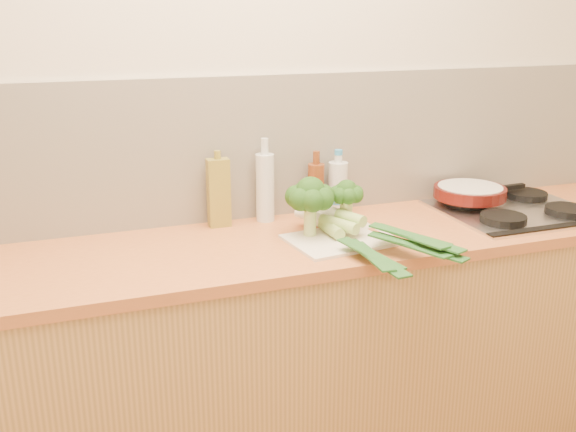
% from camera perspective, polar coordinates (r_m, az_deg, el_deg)
% --- Properties ---
extents(room_shell, '(3.50, 3.50, 3.50)m').
position_cam_1_polar(room_shell, '(2.42, -3.71, 5.98)').
color(room_shell, beige).
rests_on(room_shell, ground).
extents(counter, '(3.20, 0.62, 0.90)m').
position_cam_1_polar(counter, '(2.41, -1.41, -12.36)').
color(counter, tan).
rests_on(counter, ground).
extents(gas_hob, '(0.58, 0.50, 0.04)m').
position_cam_1_polar(gas_hob, '(2.69, 19.60, 0.60)').
color(gas_hob, silver).
rests_on(gas_hob, counter).
extents(chopping_board, '(0.39, 0.31, 0.01)m').
position_cam_1_polar(chopping_board, '(2.23, 4.75, -2.11)').
color(chopping_board, '#EBE7CC').
rests_on(chopping_board, counter).
extents(broccoli_left, '(0.17, 0.18, 0.21)m').
position_cam_1_polar(broccoli_left, '(2.21, 2.00, 1.74)').
color(broccoli_left, '#AFC874').
rests_on(broccoli_left, chopping_board).
extents(broccoli_right, '(0.12, 0.13, 0.18)m').
position_cam_1_polar(broccoli_right, '(2.30, 5.22, 1.85)').
color(broccoli_right, '#AFC874').
rests_on(broccoli_right, chopping_board).
extents(leek_front, '(0.12, 0.64, 0.04)m').
position_cam_1_polar(leek_front, '(2.18, 4.86, -1.81)').
color(leek_front, white).
rests_on(leek_front, chopping_board).
extents(leek_mid, '(0.34, 0.65, 0.04)m').
position_cam_1_polar(leek_mid, '(2.20, 5.98, -1.14)').
color(leek_mid, white).
rests_on(leek_mid, chopping_board).
extents(leek_back, '(0.27, 0.58, 0.04)m').
position_cam_1_polar(leek_back, '(2.20, 7.28, -0.67)').
color(leek_back, white).
rests_on(leek_back, chopping_board).
extents(skillet, '(0.42, 0.29, 0.05)m').
position_cam_1_polar(skillet, '(2.70, 15.91, 2.08)').
color(skillet, '#490F0C').
rests_on(skillet, gas_hob).
extents(oil_tin, '(0.08, 0.05, 0.28)m').
position_cam_1_polar(oil_tin, '(2.36, -6.18, 2.11)').
color(oil_tin, olive).
rests_on(oil_tin, counter).
extents(glass_bottle, '(0.07, 0.07, 0.32)m').
position_cam_1_polar(glass_bottle, '(2.41, -2.05, 2.66)').
color(glass_bottle, silver).
rests_on(glass_bottle, counter).
extents(amber_bottle, '(0.06, 0.06, 0.25)m').
position_cam_1_polar(amber_bottle, '(2.48, 2.50, 2.44)').
color(amber_bottle, brown).
rests_on(amber_bottle, counter).
extents(water_bottle, '(0.08, 0.08, 0.23)m').
position_cam_1_polar(water_bottle, '(2.52, 4.44, 2.41)').
color(water_bottle, silver).
rests_on(water_bottle, counter).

